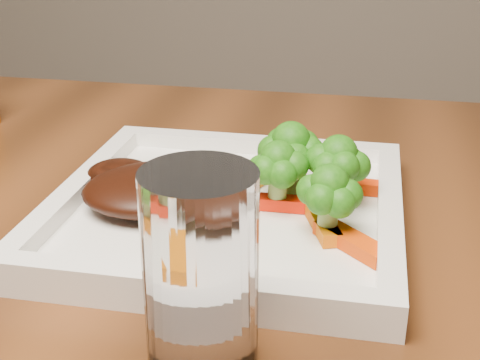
# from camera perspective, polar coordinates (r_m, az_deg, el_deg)

# --- Properties ---
(plate) EXTENTS (0.27, 0.27, 0.01)m
(plate) POSITION_cam_1_polar(r_m,az_deg,el_deg) (0.53, -1.05, -2.96)
(plate) COLOR white
(plate) RESTS_ON dining_table
(steak) EXTENTS (0.15, 0.13, 0.03)m
(steak) POSITION_cam_1_polar(r_m,az_deg,el_deg) (0.53, -6.84, -0.73)
(steak) COLOR black
(steak) RESTS_ON plate
(broccoli_0) EXTENTS (0.08, 0.08, 0.07)m
(broccoli_0) POSITION_cam_1_polar(r_m,az_deg,el_deg) (0.54, 4.33, 2.09)
(broccoli_0) COLOR #0F5D0F
(broccoli_0) RESTS_ON plate
(broccoli_1) EXTENTS (0.06, 0.06, 0.06)m
(broccoli_1) POSITION_cam_1_polar(r_m,az_deg,el_deg) (0.53, 8.33, 0.92)
(broccoli_1) COLOR #195F0F
(broccoli_1) RESTS_ON plate
(broccoli_2) EXTENTS (0.07, 0.07, 0.06)m
(broccoli_2) POSITION_cam_1_polar(r_m,az_deg,el_deg) (0.48, 7.58, -1.68)
(broccoli_2) COLOR #2E6811
(broccoli_2) RESTS_ON plate
(broccoli_3) EXTENTS (0.06, 0.06, 0.06)m
(broccoli_3) POSITION_cam_1_polar(r_m,az_deg,el_deg) (0.52, 3.25, 0.64)
(broccoli_3) COLOR #2C7112
(broccoli_3) RESTS_ON plate
(carrot_1) EXTENTS (0.06, 0.06, 0.01)m
(carrot_1) POSITION_cam_1_polar(r_m,az_deg,el_deg) (0.48, 9.49, -5.19)
(carrot_1) COLOR #D73B03
(carrot_1) RESTS_ON plate
(carrot_2) EXTENTS (0.02, 0.06, 0.01)m
(carrot_2) POSITION_cam_1_polar(r_m,az_deg,el_deg) (0.47, -1.12, -5.24)
(carrot_2) COLOR #CE6003
(carrot_2) RESTS_ON plate
(carrot_3) EXTENTS (0.05, 0.02, 0.01)m
(carrot_3) POSITION_cam_1_polar(r_m,az_deg,el_deg) (0.56, 10.48, -0.58)
(carrot_3) COLOR red
(carrot_3) RESTS_ON plate
(carrot_4) EXTENTS (0.04, 0.06, 0.01)m
(carrot_4) POSITION_cam_1_polar(r_m,az_deg,el_deg) (0.59, 2.31, 0.74)
(carrot_4) COLOR orange
(carrot_4) RESTS_ON plate
(carrot_5) EXTENTS (0.03, 0.06, 0.01)m
(carrot_5) POSITION_cam_1_polar(r_m,az_deg,el_deg) (0.50, 7.10, -3.79)
(carrot_5) COLOR #DF6403
(carrot_5) RESTS_ON plate
(carrot_6) EXTENTS (0.05, 0.01, 0.01)m
(carrot_6) POSITION_cam_1_polar(r_m,az_deg,el_deg) (0.53, 4.39, -2.04)
(carrot_6) COLOR #FF1D04
(carrot_6) RESTS_ON plate
(drinking_glass) EXTENTS (0.07, 0.07, 0.12)m
(drinking_glass) POSITION_cam_1_polar(r_m,az_deg,el_deg) (0.35, -3.34, -8.42)
(drinking_glass) COLOR silver
(drinking_glass) RESTS_ON dining_table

